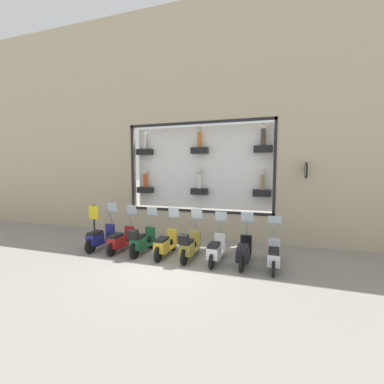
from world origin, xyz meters
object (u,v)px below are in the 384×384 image
scooter_white_2 (216,250)px  scooter_green_5 (141,241)px  scooter_black_1 (244,252)px  scooter_yellow_4 (165,244)px  scooter_navy_7 (100,238)px  shop_sign_post (94,223)px  scooter_silver_0 (274,256)px  scooter_olive_3 (189,246)px  scooter_red_6 (120,240)px

scooter_white_2 → scooter_green_5: 2.73m
scooter_black_1 → scooter_green_5: size_ratio=0.99×
scooter_yellow_4 → scooter_green_5: size_ratio=1.00×
scooter_yellow_4 → scooter_navy_7: bearing=89.9°
scooter_white_2 → scooter_yellow_4: (0.01, 1.82, 0.02)m
scooter_yellow_4 → shop_sign_post: 3.50m
scooter_silver_0 → shop_sign_post: 7.09m
scooter_white_2 → scooter_olive_3: bearing=93.3°
scooter_black_1 → scooter_navy_7: 5.45m
scooter_navy_7 → scooter_silver_0: bearing=-90.1°
scooter_olive_3 → scooter_navy_7: size_ratio=1.00×
scooter_green_5 → scooter_silver_0: bearing=-89.4°
scooter_black_1 → scooter_green_5: same height
scooter_black_1 → scooter_olive_3: scooter_olive_3 is taller
scooter_silver_0 → scooter_yellow_4: (0.01, 3.63, 0.03)m
scooter_green_5 → shop_sign_post: bearing=76.6°
scooter_red_6 → scooter_navy_7: scooter_navy_7 is taller
scooter_white_2 → scooter_navy_7: bearing=89.9°
scooter_green_5 → shop_sign_post: (0.60, 2.52, 0.38)m
scooter_white_2 → scooter_yellow_4: 1.82m
scooter_white_2 → scooter_navy_7: (0.01, 4.54, 0.03)m
scooter_white_2 → scooter_olive_3: size_ratio=0.99×
scooter_olive_3 → scooter_yellow_4: bearing=86.3°
scooter_silver_0 → scooter_olive_3: 2.73m
scooter_olive_3 → scooter_silver_0: bearing=-88.9°
scooter_silver_0 → scooter_white_2: scooter_white_2 is taller
scooter_silver_0 → shop_sign_post: (0.55, 7.06, 0.46)m
scooter_black_1 → scooter_red_6: (-0.00, 4.54, -0.01)m
scooter_black_1 → scooter_yellow_4: 2.72m
scooter_olive_3 → scooter_red_6: size_ratio=1.01×
scooter_black_1 → scooter_olive_3: 1.82m
scooter_white_2 → scooter_black_1: bearing=-89.8°
scooter_white_2 → scooter_green_5: scooter_green_5 is taller
scooter_green_5 → scooter_white_2: bearing=-89.0°
scooter_olive_3 → shop_sign_post: bearing=82.1°
scooter_green_5 → scooter_red_6: scooter_red_6 is taller
scooter_black_1 → shop_sign_post: size_ratio=1.11×
scooter_white_2 → scooter_green_5: (-0.05, 2.72, 0.07)m
scooter_olive_3 → scooter_green_5: size_ratio=1.00×
scooter_black_1 → scooter_navy_7: (0.01, 5.45, 0.02)m
scooter_white_2 → scooter_red_6: 3.63m
shop_sign_post → scooter_green_5: bearing=-103.4°
scooter_white_2 → scooter_yellow_4: scooter_yellow_4 is taller
scooter_yellow_4 → shop_sign_post: bearing=81.0°
shop_sign_post → scooter_black_1: bearing=-95.1°
scooter_silver_0 → scooter_white_2: 1.82m
scooter_black_1 → scooter_red_6: size_ratio=1.00×
scooter_yellow_4 → scooter_olive_3: bearing=-93.7°
scooter_olive_3 → scooter_yellow_4: (0.06, 0.91, -0.04)m
scooter_silver_0 → scooter_navy_7: bearing=89.9°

